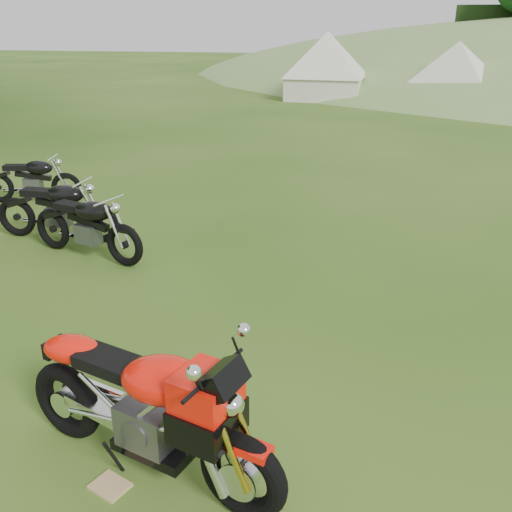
% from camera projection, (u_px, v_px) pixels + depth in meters
% --- Properties ---
extents(ground, '(120.00, 120.00, 0.00)m').
position_uv_depth(ground, '(269.00, 346.00, 6.20)').
color(ground, '#23470F').
rests_on(ground, ground).
extents(sport_motorcycle, '(2.34, 1.25, 1.37)m').
position_uv_depth(sport_motorcycle, '(144.00, 398.00, 4.23)').
color(sport_motorcycle, red).
rests_on(sport_motorcycle, ground).
extents(plywood_board, '(0.34, 0.31, 0.02)m').
position_uv_depth(plywood_board, '(110.00, 486.00, 4.32)').
color(plywood_board, tan).
rests_on(plywood_board, ground).
extents(vintage_moto_b, '(2.02, 1.01, 1.04)m').
position_uv_depth(vintage_moto_b, '(86.00, 224.00, 8.34)').
color(vintage_moto_b, black).
rests_on(vintage_moto_b, ground).
extents(vintage_moto_c, '(2.02, 0.47, 1.06)m').
position_uv_depth(vintage_moto_c, '(56.00, 208.00, 9.03)').
color(vintage_moto_c, black).
rests_on(vintage_moto_c, ground).
extents(vintage_moto_d, '(1.88, 0.77, 0.97)m').
position_uv_depth(vintage_moto_d, '(31.00, 178.00, 10.91)').
color(vintage_moto_d, black).
rests_on(vintage_moto_d, ground).
extents(tent_left, '(3.40, 3.40, 2.77)m').
position_uv_depth(tent_left, '(327.00, 67.00, 25.31)').
color(tent_left, beige).
rests_on(tent_left, ground).
extents(tent_mid, '(3.84, 3.84, 2.56)m').
position_uv_depth(tent_mid, '(456.00, 72.00, 23.94)').
color(tent_mid, beige).
rests_on(tent_mid, ground).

